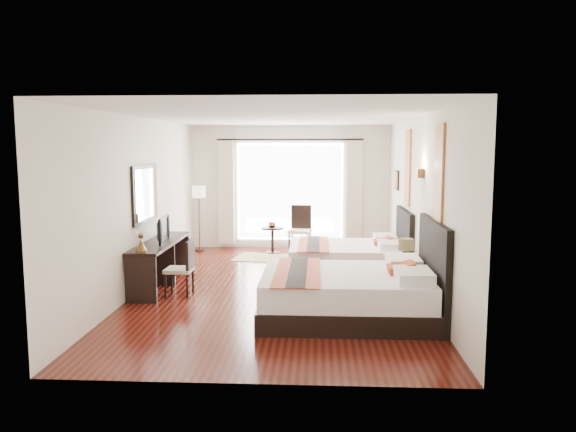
{
  "coord_description": "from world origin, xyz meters",
  "views": [
    {
      "loc": [
        0.63,
        -9.01,
        2.33
      ],
      "look_at": [
        0.14,
        0.24,
        1.18
      ],
      "focal_mm": 35.0,
      "sensor_mm": 36.0,
      "label": 1
    }
  ],
  "objects_px": {
    "table_lamp": "(406,246)",
    "fruit_bowl": "(272,226)",
    "desk_chair": "(181,279)",
    "window_chair": "(300,238)",
    "bed_near": "(353,292)",
    "vase": "(407,263)",
    "bed_far": "(351,258)",
    "television": "(160,229)",
    "side_table": "(272,240)",
    "console_desk": "(161,263)",
    "nightstand": "(407,282)",
    "floor_lamp": "(199,196)"
  },
  "relations": [
    {
      "from": "console_desk",
      "to": "side_table",
      "type": "distance_m",
      "value": 3.37
    },
    {
      "from": "floor_lamp",
      "to": "side_table",
      "type": "bearing_deg",
      "value": -7.44
    },
    {
      "from": "nightstand",
      "to": "window_chair",
      "type": "relative_size",
      "value": 0.46
    },
    {
      "from": "bed_near",
      "to": "bed_far",
      "type": "height_order",
      "value": "bed_near"
    },
    {
      "from": "table_lamp",
      "to": "nightstand",
      "type": "bearing_deg",
      "value": -89.43
    },
    {
      "from": "television",
      "to": "fruit_bowl",
      "type": "xyz_separation_m",
      "value": [
        1.61,
        3.04,
        -0.37
      ]
    },
    {
      "from": "nightstand",
      "to": "side_table",
      "type": "relative_size",
      "value": 0.82
    },
    {
      "from": "nightstand",
      "to": "fruit_bowl",
      "type": "xyz_separation_m",
      "value": [
        -2.39,
        3.41,
        0.37
      ]
    },
    {
      "from": "bed_far",
      "to": "window_chair",
      "type": "relative_size",
      "value": 2.05
    },
    {
      "from": "bed_near",
      "to": "table_lamp",
      "type": "distance_m",
      "value": 1.63
    },
    {
      "from": "table_lamp",
      "to": "bed_near",
      "type": "bearing_deg",
      "value": -125.02
    },
    {
      "from": "nightstand",
      "to": "table_lamp",
      "type": "relative_size",
      "value": 1.24
    },
    {
      "from": "nightstand",
      "to": "side_table",
      "type": "distance_m",
      "value": 4.15
    },
    {
      "from": "floor_lamp",
      "to": "fruit_bowl",
      "type": "bearing_deg",
      "value": -7.08
    },
    {
      "from": "table_lamp",
      "to": "desk_chair",
      "type": "bearing_deg",
      "value": -175.02
    },
    {
      "from": "desk_chair",
      "to": "window_chair",
      "type": "distance_m",
      "value": 4.09
    },
    {
      "from": "bed_far",
      "to": "television",
      "type": "xyz_separation_m",
      "value": [
        -3.21,
        -1.07,
        0.66
      ]
    },
    {
      "from": "bed_far",
      "to": "fruit_bowl",
      "type": "height_order",
      "value": "bed_far"
    },
    {
      "from": "bed_near",
      "to": "window_chair",
      "type": "height_order",
      "value": "bed_near"
    },
    {
      "from": "side_table",
      "to": "window_chair",
      "type": "relative_size",
      "value": 0.56
    },
    {
      "from": "vase",
      "to": "television",
      "type": "height_order",
      "value": "television"
    },
    {
      "from": "nightstand",
      "to": "floor_lamp",
      "type": "distance_m",
      "value": 5.5
    },
    {
      "from": "bed_near",
      "to": "table_lamp",
      "type": "height_order",
      "value": "bed_near"
    },
    {
      "from": "bed_far",
      "to": "fruit_bowl",
      "type": "distance_m",
      "value": 2.55
    },
    {
      "from": "table_lamp",
      "to": "side_table",
      "type": "height_order",
      "value": "table_lamp"
    },
    {
      "from": "desk_chair",
      "to": "fruit_bowl",
      "type": "distance_m",
      "value": 3.76
    },
    {
      "from": "table_lamp",
      "to": "fruit_bowl",
      "type": "relative_size",
      "value": 1.91
    },
    {
      "from": "bed_far",
      "to": "side_table",
      "type": "relative_size",
      "value": 3.68
    },
    {
      "from": "side_table",
      "to": "console_desk",
      "type": "bearing_deg",
      "value": -119.14
    },
    {
      "from": "bed_near",
      "to": "desk_chair",
      "type": "relative_size",
      "value": 2.7
    },
    {
      "from": "floor_lamp",
      "to": "desk_chair",
      "type": "bearing_deg",
      "value": -82.55
    },
    {
      "from": "window_chair",
      "to": "floor_lamp",
      "type": "bearing_deg",
      "value": -85.53
    },
    {
      "from": "vase",
      "to": "console_desk",
      "type": "xyz_separation_m",
      "value": [
        -3.99,
        0.65,
        -0.19
      ]
    },
    {
      "from": "bed_far",
      "to": "table_lamp",
      "type": "distance_m",
      "value": 1.58
    },
    {
      "from": "nightstand",
      "to": "vase",
      "type": "height_order",
      "value": "vase"
    },
    {
      "from": "vase",
      "to": "desk_chair",
      "type": "relative_size",
      "value": 0.16
    },
    {
      "from": "vase",
      "to": "floor_lamp",
      "type": "height_order",
      "value": "floor_lamp"
    },
    {
      "from": "television",
      "to": "side_table",
      "type": "relative_size",
      "value": 1.28
    },
    {
      "from": "bed_far",
      "to": "desk_chair",
      "type": "relative_size",
      "value": 2.42
    },
    {
      "from": "table_lamp",
      "to": "desk_chair",
      "type": "height_order",
      "value": "table_lamp"
    },
    {
      "from": "floor_lamp",
      "to": "vase",
      "type": "bearing_deg",
      "value": -43.56
    },
    {
      "from": "vase",
      "to": "console_desk",
      "type": "distance_m",
      "value": 4.05
    },
    {
      "from": "window_chair",
      "to": "nightstand",
      "type": "bearing_deg",
      "value": 33.37
    },
    {
      "from": "vase",
      "to": "desk_chair",
      "type": "height_order",
      "value": "desk_chair"
    },
    {
      "from": "nightstand",
      "to": "desk_chair",
      "type": "xyz_separation_m",
      "value": [
        -3.54,
        -0.16,
        0.04
      ]
    },
    {
      "from": "vase",
      "to": "side_table",
      "type": "height_order",
      "value": "vase"
    },
    {
      "from": "desk_chair",
      "to": "side_table",
      "type": "relative_size",
      "value": 1.52
    },
    {
      "from": "floor_lamp",
      "to": "window_chair",
      "type": "bearing_deg",
      "value": -2.13
    },
    {
      "from": "bed_near",
      "to": "window_chair",
      "type": "relative_size",
      "value": 2.29
    },
    {
      "from": "bed_far",
      "to": "console_desk",
      "type": "xyz_separation_m",
      "value": [
        -3.23,
        -0.99,
        0.07
      ]
    }
  ]
}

